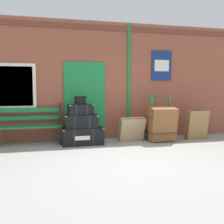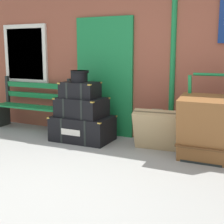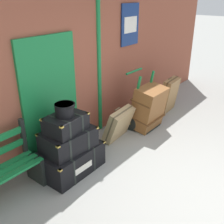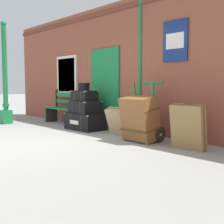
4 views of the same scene
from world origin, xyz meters
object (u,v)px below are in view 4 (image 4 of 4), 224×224
steamer_trunk_middle (85,107)px  platform_bench (66,109)px  steamer_trunk_top (84,96)px  suitcase_charcoal (121,122)px  lamp_post (5,85)px  suitcase_tan (188,127)px  steamer_trunk_base (85,121)px  porters_trolley (145,127)px  round_hatbox (84,86)px  large_brown_trunk (140,119)px

steamer_trunk_middle → platform_bench: bearing=167.9°
steamer_trunk_top → suitcase_charcoal: (1.35, 0.01, -0.55)m
lamp_post → suitcase_tan: (5.66, 0.93, -0.73)m
steamer_trunk_middle → suitcase_tan: bearing=-2.0°
lamp_post → steamer_trunk_base: lamp_post is taller
porters_trolley → suitcase_charcoal: (-0.76, 0.03, 0.05)m
platform_bench → suitcase_charcoal: (2.59, -0.26, -0.12)m
lamp_post → suitcase_charcoal: bearing=15.4°
suitcase_tan → steamer_trunk_top: bearing=178.0°
steamer_trunk_middle → porters_trolley: size_ratio=0.70×
steamer_trunk_middle → steamer_trunk_top: 0.29m
round_hatbox → suitcase_charcoal: (1.35, 0.01, -0.79)m
suitcase_charcoal → lamp_post: bearing=-164.6°
platform_bench → porters_trolley: size_ratio=1.33×
platform_bench → round_hatbox: size_ratio=5.23×
steamer_trunk_top → suitcase_charcoal: size_ratio=0.90×
lamp_post → steamer_trunk_base: (2.51, 1.04, -0.93)m
steamer_trunk_middle → steamer_trunk_top: (-0.03, 0.00, 0.29)m
steamer_trunk_base → suitcase_charcoal: 1.31m
lamp_post → platform_bench: (1.22, 1.31, -0.69)m
suitcase_charcoal → large_brown_trunk: bearing=-14.8°
porters_trolley → suitcase_charcoal: 0.76m
round_hatbox → porters_trolley: bearing=-0.4°
round_hatbox → large_brown_trunk: (2.12, -0.19, -0.64)m
lamp_post → large_brown_trunk: (4.58, 0.85, -0.67)m
steamer_trunk_base → steamer_trunk_middle: bearing=-176.8°
steamer_trunk_base → steamer_trunk_top: size_ratio=1.61×
large_brown_trunk → lamp_post: bearing=-169.5°
round_hatbox → large_brown_trunk: round_hatbox is taller
steamer_trunk_middle → large_brown_trunk: (2.08, -0.19, -0.11)m
platform_bench → large_brown_trunk: platform_bench is taller
steamer_trunk_middle → suitcase_charcoal: size_ratio=1.20×
steamer_trunk_middle → round_hatbox: 0.53m
porters_trolley → large_brown_trunk: (0.00, -0.17, 0.20)m
steamer_trunk_top → large_brown_trunk: bearing=-5.2°
lamp_post → round_hatbox: size_ratio=9.78×
steamer_trunk_base → porters_trolley: (2.07, -0.02, 0.06)m
lamp_post → round_hatbox: bearing=22.8°
platform_bench → suitcase_tan: (4.44, -0.38, -0.04)m
platform_bench → large_brown_trunk: (3.35, -0.46, 0.02)m
lamp_post → steamer_trunk_middle: (2.50, 1.04, -0.56)m
suitcase_charcoal → suitcase_tan: bearing=-3.7°
large_brown_trunk → round_hatbox: bearing=174.9°
steamer_trunk_top → porters_trolley: bearing=-0.5°
steamer_trunk_base → suitcase_charcoal: size_ratio=1.45×
porters_trolley → suitcase_charcoal: size_ratio=1.71×
lamp_post → large_brown_trunk: lamp_post is taller
round_hatbox → large_brown_trunk: 2.22m
large_brown_trunk → steamer_trunk_middle: bearing=174.8°
steamer_trunk_base → porters_trolley: bearing=-0.5°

